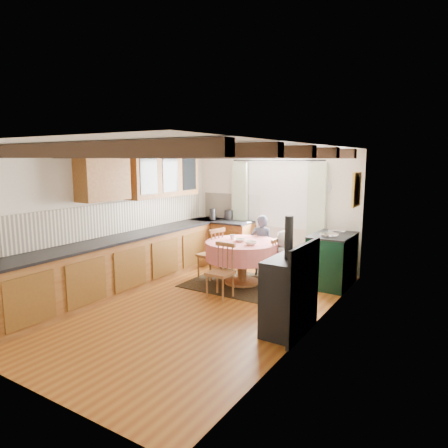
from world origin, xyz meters
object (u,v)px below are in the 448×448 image
Objects in this scene: dining_table at (242,263)px; chair_left at (211,253)px; chair_right at (285,265)px; aga_range at (332,259)px; cup at (232,237)px; chair_near at (220,271)px; cast_iron_stove at (288,275)px; child_far at (262,245)px; child_right at (284,260)px.

dining_table is 1.35× the size of chair_left.
aga_range is (0.59, 0.72, 0.02)m from chair_right.
aga_range is 1.82m from cup.
chair_left is at bearing 133.43° from chair_near.
chair_near is at bearing 155.65° from cast_iron_stove.
aga_range is at bearing 24.55° from cup.
child_far is 12.87× the size of cup.
chair_right is 9.75× the size of cup.
chair_left is 2.65m from cast_iron_stove.
aga_range is 1.34m from child_far.
child_right is (0.73, 0.16, 0.12)m from dining_table.
cup is (0.45, 0.04, 0.34)m from chair_left.
chair_near is 1.12m from chair_left.
chair_near is 0.88× the size of aga_range.
child_far is 1.14× the size of child_right.
chair_near reaches higher than dining_table.
chair_near is 1.60m from cast_iron_stove.
chair_near is at bearing 74.22° from child_far.
chair_right is 1.09m from cup.
aga_range is at bearing -36.15° from chair_right.
cast_iron_stove is at bearing -41.49° from cup.
dining_table is at bearing 135.49° from cast_iron_stove.
chair_near is 2.09m from aga_range.
chair_right is at bearing 114.51° from cast_iron_stove.
cast_iron_stove is (0.11, -2.27, 0.29)m from aga_range.
chair_near is 0.87× the size of child_right.
chair_near is 1.01m from cup.
cast_iron_stove is 1.48× the size of child_right.
dining_table is at bearing -148.84° from aga_range.
child_far is at bearing 142.77° from chair_left.
chair_right is 0.59× the size of cast_iron_stove.
cast_iron_stove reaches higher than child_far.
chair_near is 1.51m from child_far.
chair_left is at bearing 26.01° from child_far.
child_far reaches higher than child_right.
child_right is at bearing 56.01° from chair_near.
chair_right reaches higher than dining_table.
chair_left is 1.08× the size of chair_right.
dining_table is 2.10m from cast_iron_stove.
child_far reaches higher than chair_left.
dining_table is at bearing 100.64° from chair_right.
chair_left is 1.47m from chair_right.
child_right reaches higher than cup.
child_right is (-0.74, 1.60, -0.25)m from cast_iron_stove.
child_right is at bearing -133.47° from aga_range.
chair_near is 0.59× the size of cast_iron_stove.
chair_right is (0.77, 0.10, 0.05)m from dining_table.
child_far is 0.89m from child_right.
chair_near is 1.16m from chair_right.
cast_iron_stove is (1.47, -1.45, 0.37)m from dining_table.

